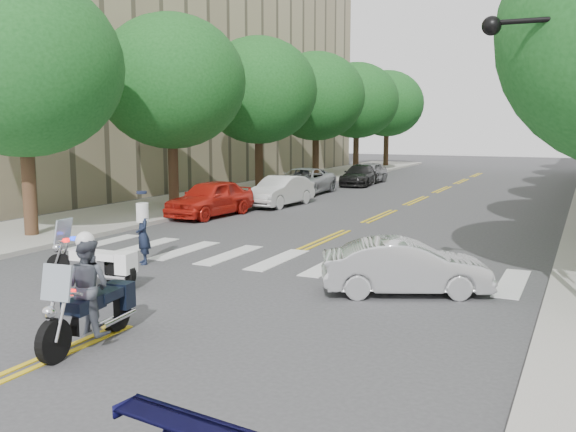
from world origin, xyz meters
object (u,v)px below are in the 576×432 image
Objects in this scene: motorcycle_police at (90,294)px; convertible at (406,267)px; officer_standing at (143,235)px; motorcycle_parked at (97,264)px.

convertible is at bearing -132.31° from motorcycle_police.
officer_standing is at bearing -66.39° from motorcycle_police.
convertible is at bearing 41.26° from officer_standing.
officer_standing reaches higher than convertible.
officer_standing is 0.43× the size of convertible.
convertible is (7.21, -0.00, -0.19)m from officer_standing.
officer_standing is at bearing 9.49° from motorcycle_parked.
motorcycle_police reaches higher than motorcycle_parked.
motorcycle_police is 6.40m from officer_standing.
motorcycle_parked is 0.65× the size of convertible.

